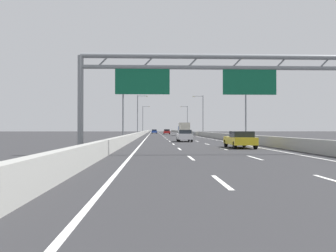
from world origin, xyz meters
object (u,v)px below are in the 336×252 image
at_px(streetlamp_right_mid, 244,99).
at_px(red_car, 167,132).
at_px(streetlamp_right_far, 202,113).
at_px(streetlamp_right_distant, 187,118).
at_px(streetlamp_left_mid, 125,99).
at_px(streetlamp_left_far, 139,113).
at_px(box_truck, 184,129).
at_px(white_car, 184,136).
at_px(yellow_car, 240,139).
at_px(sign_gantry, 211,78).
at_px(streetlamp_left_distant, 143,118).
at_px(blue_car, 154,131).

xyz_separation_m(streetlamp_right_mid, red_car, (-7.51, 62.13, -4.62)).
height_order(streetlamp_right_far, streetlamp_right_distant, same).
bearing_deg(streetlamp_right_far, streetlamp_left_mid, -110.83).
bearing_deg(streetlamp_right_far, streetlamp_right_mid, -90.00).
bearing_deg(streetlamp_left_far, streetlamp_right_distant, 69.17).
height_order(red_car, box_truck, box_truck).
distance_m(white_car, red_car, 61.23).
bearing_deg(streetlamp_right_mid, yellow_car, -105.50).
relative_size(streetlamp_right_far, yellow_car, 2.03).
bearing_deg(streetlamp_right_mid, streetlamp_right_far, 90.00).
bearing_deg(streetlamp_left_far, streetlamp_left_mid, -90.00).
bearing_deg(streetlamp_right_distant, sign_gantry, -94.39).
height_order(streetlamp_right_far, streetlamp_left_distant, same).
xyz_separation_m(sign_gantry, streetlamp_right_distant, (7.74, 100.71, 0.55)).
xyz_separation_m(streetlamp_left_distant, white_car, (7.48, -77.60, -4.62)).
relative_size(streetlamp_left_mid, blue_car, 2.05).
bearing_deg(streetlamp_left_distant, white_car, -84.49).
distance_m(sign_gantry, streetlamp_left_mid, 23.35).
bearing_deg(red_car, white_car, -89.95).
bearing_deg(red_car, box_truck, -78.11).
bearing_deg(streetlamp_left_far, white_car, -78.96).
distance_m(streetlamp_right_far, streetlamp_right_distant, 39.25).
bearing_deg(streetlamp_left_mid, blue_car, 87.27).
xyz_separation_m(blue_car, white_car, (3.75, -77.38, 0.04)).
xyz_separation_m(streetlamp_right_distant, red_car, (-7.51, -16.38, -4.62)).
xyz_separation_m(streetlamp_right_mid, blue_car, (-11.20, 78.28, -4.66)).
bearing_deg(sign_gantry, red_car, 89.84).
distance_m(streetlamp_right_far, box_truck, 7.58).
height_order(streetlamp_left_far, box_truck, streetlamp_left_far).
distance_m(streetlamp_left_far, blue_car, 39.48).
relative_size(streetlamp_left_distant, blue_car, 2.05).
distance_m(streetlamp_left_mid, streetlamp_left_far, 39.25).
bearing_deg(streetlamp_left_mid, streetlamp_right_far, 69.17).
relative_size(streetlamp_right_mid, streetlamp_right_far, 1.00).
bearing_deg(streetlamp_left_distant, sign_gantry, -85.91).
bearing_deg(box_truck, streetlamp_right_far, -54.64).
bearing_deg(white_car, yellow_car, -77.31).
height_order(streetlamp_left_far, streetlamp_right_distant, same).
bearing_deg(yellow_car, streetlamp_right_mid, 74.50).
height_order(white_car, red_car, red_car).
relative_size(streetlamp_right_distant, red_car, 2.27).
bearing_deg(streetlamp_left_far, streetlamp_right_far, 0.00).
bearing_deg(blue_car, red_car, -77.13).
bearing_deg(streetlamp_left_far, red_car, 72.02).
bearing_deg(yellow_car, box_truck, 89.83).
bearing_deg(streetlamp_right_mid, sign_gantry, -109.20).
bearing_deg(yellow_car, streetlamp_left_distant, 96.71).
xyz_separation_m(blue_car, red_car, (3.69, -16.15, 0.03)).
relative_size(streetlamp_left_far, streetlamp_right_distant, 1.00).
relative_size(red_car, box_truck, 0.50).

